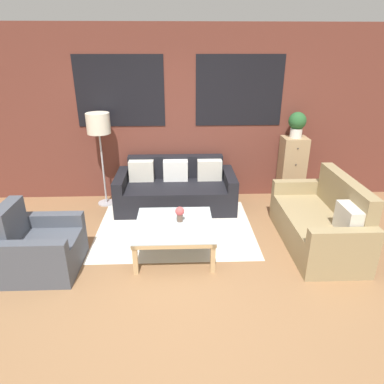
{
  "coord_description": "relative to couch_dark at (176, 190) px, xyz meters",
  "views": [
    {
      "loc": [
        -0.02,
        -3.24,
        2.44
      ],
      "look_at": [
        0.15,
        1.23,
        0.55
      ],
      "focal_mm": 32.0,
      "sensor_mm": 36.0,
      "label": 1
    }
  ],
  "objects": [
    {
      "name": "ground_plane",
      "position": [
        0.09,
        -1.95,
        -0.29
      ],
      "size": [
        16.0,
        16.0,
        0.0
      ],
      "primitive_type": "plane",
      "color": "#8E6642"
    },
    {
      "name": "wall_back_brick",
      "position": [
        0.09,
        0.49,
        1.12
      ],
      "size": [
        8.4,
        0.09,
        2.8
      ],
      "color": "brown",
      "rests_on": "ground_plane"
    },
    {
      "name": "rug",
      "position": [
        -0.01,
        -0.78,
        -0.28
      ],
      "size": [
        2.24,
        1.76,
        0.0
      ],
      "color": "silver",
      "rests_on": "ground_plane"
    },
    {
      "name": "couch_dark",
      "position": [
        0.0,
        0.0,
        0.0
      ],
      "size": [
        1.9,
        0.88,
        0.78
      ],
      "color": "black",
      "rests_on": "ground_plane"
    },
    {
      "name": "settee_vintage",
      "position": [
        1.91,
        -1.28,
        0.02
      ],
      "size": [
        0.8,
        1.63,
        0.92
      ],
      "color": "#99845B",
      "rests_on": "ground_plane"
    },
    {
      "name": "armchair_corner",
      "position": [
        -1.58,
        -1.71,
        -0.01
      ],
      "size": [
        0.8,
        0.82,
        0.84
      ],
      "color": "#474C56",
      "rests_on": "ground_plane"
    },
    {
      "name": "coffee_table",
      "position": [
        -0.01,
        -1.4,
        0.06
      ],
      "size": [
        0.97,
        0.97,
        0.4
      ],
      "color": "silver",
      "rests_on": "ground_plane"
    },
    {
      "name": "floor_lamp",
      "position": [
        -1.18,
        0.14,
        1.01
      ],
      "size": [
        0.36,
        0.36,
        1.52
      ],
      "color": "#B2B2B7",
      "rests_on": "ground_plane"
    },
    {
      "name": "drawer_cabinet",
      "position": [
        1.97,
        0.23,
        0.26
      ],
      "size": [
        0.4,
        0.37,
        1.09
      ],
      "color": "tan",
      "rests_on": "ground_plane"
    },
    {
      "name": "potted_plant",
      "position": [
        1.97,
        0.23,
        1.03
      ],
      "size": [
        0.28,
        0.28,
        0.41
      ],
      "color": "silver",
      "rests_on": "drawer_cabinet"
    },
    {
      "name": "flower_vase",
      "position": [
        0.06,
        -1.33,
        0.23
      ],
      "size": [
        0.11,
        0.11,
        0.2
      ],
      "color": "brown",
      "rests_on": "coffee_table"
    }
  ]
}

